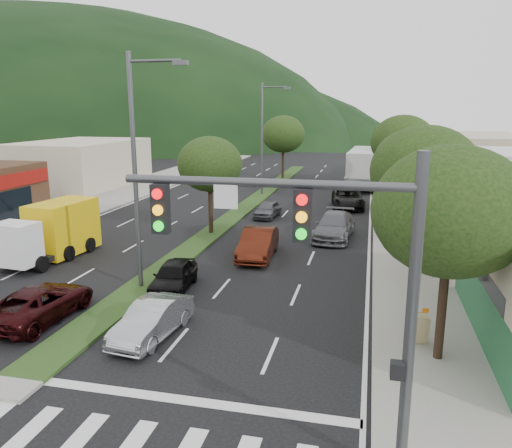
% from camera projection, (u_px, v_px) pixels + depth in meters
% --- Properties ---
extents(ground, '(160.00, 160.00, 0.00)m').
position_uv_depth(ground, '(19.00, 382.00, 14.50)').
color(ground, black).
rests_on(ground, ground).
extents(sidewalk_right, '(5.00, 90.00, 0.15)m').
position_uv_depth(sidewalk_right, '(409.00, 219.00, 35.47)').
color(sidewalk_right, gray).
rests_on(sidewalk_right, ground).
extents(sidewalk_left, '(6.00, 90.00, 0.15)m').
position_uv_depth(sidewalk_left, '(87.00, 204.00, 41.06)').
color(sidewalk_left, gray).
rests_on(sidewalk_left, ground).
extents(median, '(1.60, 56.00, 0.12)m').
position_uv_depth(median, '(249.00, 204.00, 41.06)').
color(median, '#1C3A15').
rests_on(median, ground).
extents(traffic_signal, '(6.12, 0.40, 7.00)m').
position_uv_depth(traffic_signal, '(333.00, 267.00, 10.01)').
color(traffic_signal, '#47494C').
rests_on(traffic_signal, ground).
extents(bldg_left_far, '(9.00, 14.00, 4.60)m').
position_uv_depth(bldg_left_far, '(81.00, 164.00, 50.42)').
color(bldg_left_far, beige).
rests_on(bldg_left_far, ground).
extents(bldg_right_far, '(10.00, 16.00, 5.20)m').
position_uv_depth(bldg_right_far, '(469.00, 160.00, 51.40)').
color(bldg_right_far, beige).
rests_on(bldg_right_far, ground).
extents(hill_far, '(176.00, 132.00, 82.00)m').
position_uv_depth(hill_far, '(37.00, 138.00, 136.46)').
color(hill_far, black).
rests_on(hill_far, ground).
extents(tree_r_a, '(4.60, 4.60, 6.63)m').
position_uv_depth(tree_r_a, '(451.00, 211.00, 14.58)').
color(tree_r_a, black).
rests_on(tree_r_a, sidewalk_right).
extents(tree_r_b, '(4.80, 4.80, 6.94)m').
position_uv_depth(tree_r_b, '(425.00, 171.00, 22.12)').
color(tree_r_b, black).
rests_on(tree_r_b, sidewalk_right).
extents(tree_r_c, '(4.40, 4.40, 6.48)m').
position_uv_depth(tree_r_c, '(411.00, 160.00, 29.78)').
color(tree_r_c, black).
rests_on(tree_r_c, sidewalk_right).
extents(tree_r_d, '(5.00, 5.00, 7.17)m').
position_uv_depth(tree_r_d, '(403.00, 142.00, 39.17)').
color(tree_r_d, black).
rests_on(tree_r_d, sidewalk_right).
extents(tree_r_e, '(4.60, 4.60, 6.71)m').
position_uv_depth(tree_r_e, '(397.00, 139.00, 48.73)').
color(tree_r_e, black).
rests_on(tree_r_e, sidewalk_right).
extents(tree_med_near, '(4.00, 4.00, 6.02)m').
position_uv_depth(tree_med_near, '(210.00, 164.00, 30.59)').
color(tree_med_near, black).
rests_on(tree_med_near, median).
extents(tree_med_far, '(4.80, 4.80, 6.94)m').
position_uv_depth(tree_med_far, '(283.00, 134.00, 55.13)').
color(tree_med_far, black).
rests_on(tree_med_far, median).
extents(streetlight_near, '(2.60, 0.25, 10.00)m').
position_uv_depth(streetlight_near, '(139.00, 162.00, 20.79)').
color(streetlight_near, '#47494C').
rests_on(streetlight_near, ground).
extents(streetlight_mid, '(2.60, 0.25, 10.00)m').
position_uv_depth(streetlight_mid, '(264.00, 134.00, 44.52)').
color(streetlight_mid, '#47494C').
rests_on(streetlight_mid, ground).
extents(sedan_silver, '(1.77, 4.00, 1.28)m').
position_uv_depth(sedan_silver, '(152.00, 320.00, 17.23)').
color(sedan_silver, '#A0A3A8').
rests_on(sedan_silver, ground).
extents(suv_maroon, '(2.36, 4.79, 1.31)m').
position_uv_depth(suv_maroon, '(40.00, 303.00, 18.67)').
color(suv_maroon, black).
rests_on(suv_maroon, ground).
extents(car_queue_a, '(1.90, 3.89, 1.28)m').
position_uv_depth(car_queue_a, '(173.00, 276.00, 21.74)').
color(car_queue_a, black).
rests_on(car_queue_a, ground).
extents(car_queue_b, '(2.49, 5.42, 1.54)m').
position_uv_depth(car_queue_b, '(334.00, 226.00, 30.42)').
color(car_queue_b, '#54545A').
rests_on(car_queue_b, ground).
extents(car_queue_c, '(1.87, 4.75, 1.54)m').
position_uv_depth(car_queue_c, '(258.00, 243.00, 26.47)').
color(car_queue_c, '#44160B').
rests_on(car_queue_c, ground).
extents(car_queue_d, '(2.96, 5.46, 1.45)m').
position_uv_depth(car_queue_d, '(348.00, 199.00, 39.85)').
color(car_queue_d, black).
rests_on(car_queue_d, ground).
extents(car_queue_e, '(1.72, 3.64, 1.20)m').
position_uv_depth(car_queue_e, '(268.00, 209.00, 36.34)').
color(car_queue_e, '#55555B').
rests_on(car_queue_e, ground).
extents(box_truck, '(2.73, 6.07, 2.91)m').
position_uv_depth(box_truck, '(54.00, 233.00, 26.29)').
color(box_truck, white).
rests_on(box_truck, ground).
extents(motorhome, '(3.52, 9.99, 3.78)m').
position_uv_depth(motorhome, '(364.00, 167.00, 50.00)').
color(motorhome, '#BDBDBD').
rests_on(motorhome, ground).
extents(a_frame_sign, '(0.66, 0.73, 1.29)m').
position_uv_depth(a_frame_sign, '(419.00, 326.00, 16.53)').
color(a_frame_sign, tan).
rests_on(a_frame_sign, sidewalk_right).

